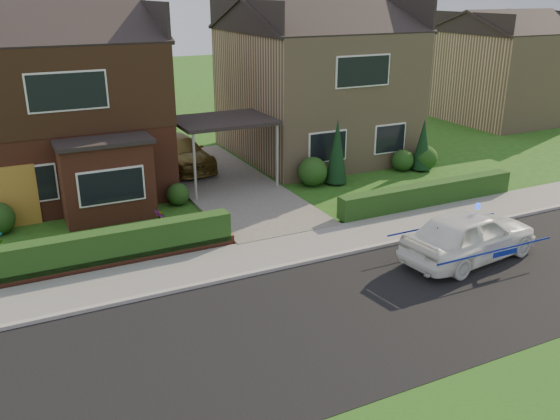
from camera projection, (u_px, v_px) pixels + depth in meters
ground at (383, 306)px, 15.02m from camera, size 120.00×120.00×0.00m
road at (383, 306)px, 15.02m from camera, size 60.00×6.00×0.02m
kerb at (322, 258)px, 17.56m from camera, size 60.00×0.16×0.12m
sidewalk at (306, 246)px, 18.45m from camera, size 60.00×2.00×0.10m
driveway at (225, 184)px, 24.24m from camera, size 3.80×12.00×0.12m
house_left at (56, 92)px, 22.97m from camera, size 7.50×9.53×7.25m
house_right at (314, 77)px, 27.89m from camera, size 7.50×8.06×7.25m
carport_link at (223, 122)px, 23.29m from camera, size 3.80×3.00×2.77m
garage_door at (3, 198)px, 19.60m from camera, size 2.20×0.10×2.10m
dwarf_wall at (108, 263)px, 17.01m from camera, size 7.70×0.25×0.36m
hedge_left at (108, 266)px, 17.20m from camera, size 7.50×0.55×0.90m
hedge_right at (427, 207)px, 21.91m from camera, size 7.50×0.55×0.80m
shrub_left_mid at (136, 197)px, 20.94m from camera, size 1.32×1.32×1.32m
shrub_left_near at (178, 194)px, 21.94m from camera, size 0.84×0.84×0.84m
shrub_right_near at (313, 172)px, 24.03m from camera, size 1.20×1.20×1.20m
shrub_right_mid at (403, 160)px, 26.06m from camera, size 0.96×0.96×0.96m
shrub_right_far at (425, 158)px, 26.20m from camera, size 1.08×1.08×1.08m
conifer_a at (337, 153)px, 24.03m from camera, size 0.90×0.90×2.60m
conifer_b at (423, 146)px, 25.92m from camera, size 0.90×0.90×2.20m
neighbour_right at (502, 76)px, 35.83m from camera, size 6.50×7.00×5.20m
police_car at (470, 236)px, 17.37m from camera, size 4.15×4.71×1.70m
driveway_car at (179, 152)px, 26.07m from camera, size 2.42×4.91×1.37m
potted_plant_b at (121, 244)px, 17.77m from camera, size 0.50×0.45×0.75m
potted_plant_c at (160, 222)px, 19.38m from camera, size 0.57×0.57×0.78m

